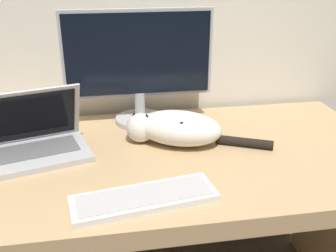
{
  "coord_description": "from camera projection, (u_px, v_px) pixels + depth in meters",
  "views": [
    {
      "loc": [
        -0.16,
        -0.77,
        1.39
      ],
      "look_at": [
        0.03,
        0.35,
        0.89
      ],
      "focal_mm": 42.0,
      "sensor_mm": 36.0,
      "label": 1
    }
  ],
  "objects": [
    {
      "name": "laptop",
      "position": [
        33.0,
        142.0,
        1.3
      ],
      "size": [
        0.39,
        0.31,
        0.23
      ],
      "rotation": [
        0.0,
        0.0,
        0.27
      ],
      "color": "#B7B7BC",
      "rests_on": "desk"
    },
    {
      "name": "external_keyboard",
      "position": [
        144.0,
        198.0,
        1.06
      ],
      "size": [
        0.41,
        0.19,
        0.02
      ],
      "rotation": [
        0.0,
        0.0,
        0.15
      ],
      "color": "white",
      "rests_on": "desk"
    },
    {
      "name": "desk",
      "position": [
        157.0,
        194.0,
        1.38
      ],
      "size": [
        1.62,
        0.78,
        0.77
      ],
      "color": "tan",
      "rests_on": "ground_plane"
    },
    {
      "name": "cat",
      "position": [
        175.0,
        127.0,
        1.38
      ],
      "size": [
        0.5,
        0.29,
        0.12
      ],
      "rotation": [
        0.0,
        0.0,
        -0.43
      ],
      "color": "silver",
      "rests_on": "desk"
    },
    {
      "name": "monitor",
      "position": [
        139.0,
        64.0,
        1.48
      ],
      "size": [
        0.57,
        0.2,
        0.44
      ],
      "color": "#B2B2B7",
      "rests_on": "desk"
    }
  ]
}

